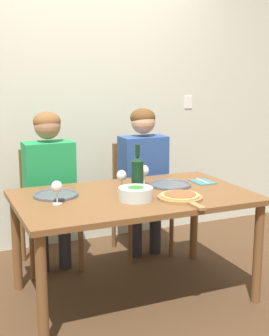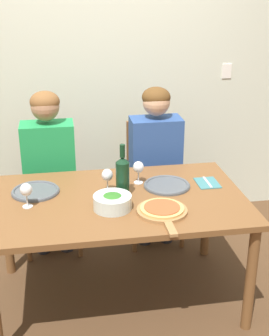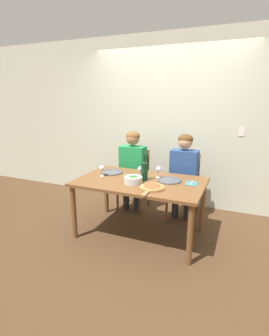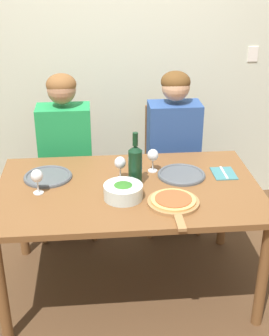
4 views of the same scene
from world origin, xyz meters
name	(u,v)px [view 2 (image 2 of 4)]	position (x,y,z in m)	size (l,w,h in m)	color
ground_plane	(118,297)	(0.00, 0.00, 0.00)	(40.00, 40.00, 0.00)	#4C331E
back_wall	(95,62)	(0.00, 1.23, 1.35)	(10.00, 0.06, 2.70)	beige
dining_table	(117,210)	(0.00, 0.00, 0.65)	(1.57, 0.96, 0.73)	brown
chair_left	(51,183)	(-0.41, 0.80, 0.51)	(0.42, 0.42, 0.94)	brown
chair_right	(153,176)	(0.39, 0.80, 0.51)	(0.42, 0.42, 0.94)	brown
person_woman	(49,158)	(-0.41, 0.69, 0.76)	(0.47, 0.51, 1.25)	#28282D
person_man	(156,152)	(0.39, 0.69, 0.76)	(0.47, 0.51, 1.25)	#28282D
wine_bottle	(123,176)	(0.04, 0.03, 0.87)	(0.08, 0.08, 0.33)	black
broccoli_bowl	(112,202)	(-0.04, -0.13, 0.77)	(0.22, 0.22, 0.09)	silver
dinner_plate_left	(36,191)	(-0.49, 0.17, 0.74)	(0.30, 0.30, 0.02)	#4C5156
dinner_plate_right	(167,185)	(0.34, 0.12, 0.74)	(0.30, 0.30, 0.02)	#4C5156
pizza_on_board	(162,210)	(0.23, -0.23, 0.75)	(0.29, 0.43, 0.04)	#9E7042
wine_glass_left	(26,191)	(-0.53, -0.03, 0.84)	(0.07, 0.07, 0.15)	silver
wine_glass_right	(138,168)	(0.17, 0.20, 0.84)	(0.07, 0.07, 0.15)	silver
wine_glass_centre	(107,176)	(-0.04, 0.11, 0.84)	(0.07, 0.07, 0.15)	silver
fork_on_napkin	(207,183)	(0.61, 0.12, 0.74)	(0.14, 0.18, 0.01)	#387075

